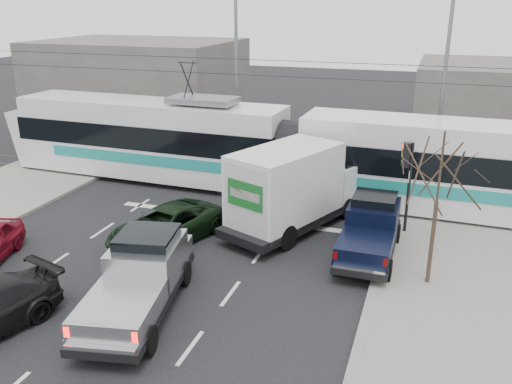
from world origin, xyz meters
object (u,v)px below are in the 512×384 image
(traffic_signal, at_px, (407,168))
(box_truck, at_px, (295,188))
(silver_pickup, at_px, (141,275))
(navy_pickup, at_px, (371,228))
(bare_tree, at_px, (440,175))
(tram, at_px, (292,152))
(street_lamp_near, at_px, (440,80))
(street_lamp_far, at_px, (233,67))
(green_car, at_px, (166,225))

(traffic_signal, xyz_separation_m, box_truck, (-4.21, -0.75, -1.04))
(silver_pickup, xyz_separation_m, navy_pickup, (6.05, 5.80, -0.03))
(bare_tree, relative_size, tram, 0.17)
(street_lamp_near, xyz_separation_m, box_truck, (-5.05, -8.25, -3.41))
(street_lamp_near, relative_size, box_truck, 1.24)
(street_lamp_near, bearing_deg, traffic_signal, -96.41)
(silver_pickup, distance_m, navy_pickup, 8.38)
(bare_tree, xyz_separation_m, tram, (-6.46, 7.05, -1.67))
(box_truck, bearing_deg, silver_pickup, -88.44)
(silver_pickup, distance_m, box_truck, 7.83)
(street_lamp_far, relative_size, silver_pickup, 1.48)
(bare_tree, height_order, box_truck, bare_tree)
(traffic_signal, relative_size, street_lamp_near, 0.40)
(bare_tree, relative_size, traffic_signal, 1.39)
(box_truck, bearing_deg, street_lamp_far, 144.85)
(street_lamp_far, xyz_separation_m, tram, (5.33, -6.45, -2.99))
(street_lamp_far, xyz_separation_m, silver_pickup, (3.64, -17.53, -4.06))
(bare_tree, bearing_deg, tram, 132.47)
(traffic_signal, height_order, silver_pickup, traffic_signal)
(traffic_signal, distance_m, silver_pickup, 10.80)
(silver_pickup, xyz_separation_m, box_truck, (2.81, 7.28, 0.65))
(tram, xyz_separation_m, green_car, (-3.16, -6.69, -1.44))
(green_car, bearing_deg, traffic_signal, 40.58)
(box_truck, xyz_separation_m, green_car, (-4.28, -2.88, -1.02))
(silver_pickup, bearing_deg, street_lamp_far, 90.65)
(bare_tree, distance_m, box_truck, 6.59)
(street_lamp_near, bearing_deg, bare_tree, -88.58)
(box_truck, bearing_deg, traffic_signal, 32.80)
(silver_pickup, bearing_deg, tram, 70.26)
(tram, bearing_deg, street_lamp_far, 131.31)
(street_lamp_far, xyz_separation_m, green_car, (2.17, -13.14, -4.43))
(street_lamp_far, relative_size, box_truck, 1.24)
(bare_tree, distance_m, street_lamp_far, 17.97)
(street_lamp_near, height_order, tram, street_lamp_near)
(traffic_signal, bearing_deg, street_lamp_far, 138.28)
(bare_tree, bearing_deg, silver_pickup, -153.66)
(navy_pickup, bearing_deg, box_truck, 155.86)
(street_lamp_far, distance_m, silver_pickup, 18.36)
(street_lamp_far, bearing_deg, green_car, -80.60)
(street_lamp_far, bearing_deg, traffic_signal, -41.72)
(street_lamp_near, relative_size, green_car, 1.83)
(navy_pickup, bearing_deg, street_lamp_far, 129.93)
(bare_tree, bearing_deg, box_truck, 148.68)
(street_lamp_near, bearing_deg, tram, -144.22)
(silver_pickup, bearing_deg, box_truck, 57.80)
(traffic_signal, relative_size, silver_pickup, 0.59)
(street_lamp_near, bearing_deg, box_truck, -121.46)
(street_lamp_near, distance_m, navy_pickup, 10.71)
(box_truck, relative_size, green_car, 1.48)
(box_truck, xyz_separation_m, navy_pickup, (3.24, -1.48, -0.68))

